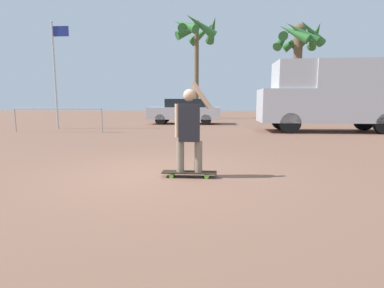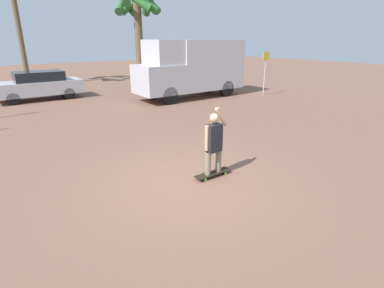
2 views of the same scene
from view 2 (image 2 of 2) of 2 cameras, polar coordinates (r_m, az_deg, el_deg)
name	(u,v)px [view 2 (image 2 of 2)]	position (r m, az deg, el deg)	size (l,w,h in m)	color
ground_plane	(189,180)	(7.16, -0.49, -6.89)	(80.00, 80.00, 0.00)	brown
skateboard	(213,173)	(7.33, 4.01, -5.59)	(0.99, 0.25, 0.10)	black
person_skateboarder	(214,141)	(7.02, 4.16, 0.61)	(0.66, 0.22, 1.61)	gray
camper_van	(192,67)	(17.12, 0.07, 14.52)	(6.27, 2.08, 3.13)	black
parked_car_silver	(39,85)	(18.52, -27.19, 9.96)	(4.38, 1.77, 1.52)	black
palm_tree_near_van	(138,10)	(22.41, -10.33, 23.75)	(3.33, 3.34, 6.31)	brown
street_sign	(265,68)	(18.19, 13.77, 13.89)	(0.44, 0.06, 2.48)	#B7B7BC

